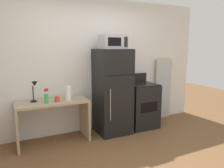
# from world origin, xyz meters

# --- Properties ---
(ground_plane) EXTENTS (12.00, 12.00, 0.00)m
(ground_plane) POSITION_xyz_m (0.00, 0.00, 0.00)
(ground_plane) COLOR brown
(wall_back_white) EXTENTS (5.00, 0.10, 2.60)m
(wall_back_white) POSITION_xyz_m (0.00, 1.70, 1.30)
(wall_back_white) COLOR white
(wall_back_white) RESTS_ON ground
(desk) EXTENTS (1.22, 0.54, 0.75)m
(desk) POSITION_xyz_m (-0.87, 1.36, 0.53)
(desk) COLOR tan
(desk) RESTS_ON ground
(desk_lamp) EXTENTS (0.14, 0.12, 0.35)m
(desk_lamp) POSITION_xyz_m (-1.14, 1.42, 0.99)
(desk_lamp) COLOR black
(desk_lamp) RESTS_ON desk
(coffee_mug) EXTENTS (0.08, 0.08, 0.09)m
(coffee_mug) POSITION_xyz_m (-0.80, 1.27, 0.80)
(coffee_mug) COLOR #D83F33
(coffee_mug) RESTS_ON desk
(spray_bottle) EXTENTS (0.06, 0.06, 0.25)m
(spray_bottle) POSITION_xyz_m (-0.98, 1.25, 0.85)
(spray_bottle) COLOR green
(spray_bottle) RESTS_ON desk
(paper_towel_roll) EXTENTS (0.11, 0.11, 0.24)m
(paper_towel_roll) POSITION_xyz_m (-0.60, 1.31, 0.87)
(paper_towel_roll) COLOR white
(paper_towel_roll) RESTS_ON desk
(refrigerator) EXTENTS (0.62, 0.65, 1.63)m
(refrigerator) POSITION_xyz_m (0.27, 1.32, 0.82)
(refrigerator) COLOR black
(refrigerator) RESTS_ON ground
(microwave) EXTENTS (0.46, 0.35, 0.26)m
(microwave) POSITION_xyz_m (0.27, 1.30, 1.76)
(microwave) COLOR #B7B7BC
(microwave) RESTS_ON refrigerator
(oven_range) EXTENTS (0.61, 0.61, 1.10)m
(oven_range) POSITION_xyz_m (0.94, 1.33, 0.47)
(oven_range) COLOR black
(oven_range) RESTS_ON ground
(leaning_mirror) EXTENTS (0.44, 0.03, 1.40)m
(leaning_mirror) POSITION_xyz_m (1.73, 1.59, 0.70)
(leaning_mirror) COLOR #C6B793
(leaning_mirror) RESTS_ON ground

